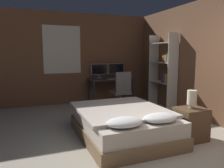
{
  "coord_description": "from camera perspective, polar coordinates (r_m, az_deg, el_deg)",
  "views": [
    {
      "loc": [
        -1.79,
        -2.33,
        1.5
      ],
      "look_at": [
        0.18,
        2.67,
        0.75
      ],
      "focal_mm": 35.0,
      "sensor_mm": 36.0,
      "label": 1
    }
  ],
  "objects": [
    {
      "name": "ground_plane",
      "position": [
        3.3,
        15.09,
        -19.34
      ],
      "size": [
        20.0,
        20.0,
        0.0
      ],
      "primitive_type": "plane",
      "color": "#B2A893"
    },
    {
      "name": "monitor_left",
      "position": [
        6.73,
        -3.37,
        3.73
      ],
      "size": [
        0.53,
        0.16,
        0.44
      ],
      "color": "#B7B7BC",
      "rests_on": "desk"
    },
    {
      "name": "wall_side_right",
      "position": [
        5.35,
        22.72,
        5.72
      ],
      "size": [
        0.06,
        12.0,
        2.7
      ],
      "color": "brown",
      "rests_on": "ground_plane"
    },
    {
      "name": "bedside_lamp",
      "position": [
        3.99,
        20.16,
        -3.41
      ],
      "size": [
        0.16,
        0.16,
        0.31
      ],
      "color": "gray",
      "rests_on": "nightstand"
    },
    {
      "name": "nightstand",
      "position": [
        4.1,
        19.85,
        -9.8
      ],
      "size": [
        0.49,
        0.44,
        0.56
      ],
      "color": "brown",
      "rests_on": "ground_plane"
    },
    {
      "name": "monitor_right",
      "position": [
        6.92,
        1.1,
        3.86
      ],
      "size": [
        0.53,
        0.16,
        0.44
      ],
      "color": "#B7B7BC",
      "rests_on": "desk"
    },
    {
      "name": "office_chair",
      "position": [
        5.99,
        2.37,
        -2.53
      ],
      "size": [
        0.52,
        0.52,
        1.02
      ],
      "color": "black",
      "rests_on": "ground_plane"
    },
    {
      "name": "desk",
      "position": [
        6.63,
        -0.37,
        0.66
      ],
      "size": [
        1.31,
        0.68,
        0.76
      ],
      "color": "#38383D",
      "rests_on": "ground_plane"
    },
    {
      "name": "bookshelf",
      "position": [
        6.12,
        13.64,
        3.95
      ],
      "size": [
        0.32,
        0.93,
        2.03
      ],
      "color": "beige",
      "rests_on": "ground_plane"
    },
    {
      "name": "wall_back",
      "position": [
        6.79,
        -6.35,
        6.64
      ],
      "size": [
        12.0,
        0.08,
        2.7
      ],
      "color": "brown",
      "rests_on": "ground_plane"
    },
    {
      "name": "keyboard",
      "position": [
        6.4,
        0.39,
        1.34
      ],
      "size": [
        0.37,
        0.13,
        0.02
      ],
      "color": "#B7B7BC",
      "rests_on": "desk"
    },
    {
      "name": "computer_mouse",
      "position": [
        6.51,
        2.65,
        1.52
      ],
      "size": [
        0.07,
        0.05,
        0.04
      ],
      "color": "#B7B7BC",
      "rests_on": "desk"
    },
    {
      "name": "bed",
      "position": [
        4.0,
        2.85,
        -10.13
      ],
      "size": [
        1.53,
        1.98,
        0.59
      ],
      "color": "#846647",
      "rests_on": "ground_plane"
    }
  ]
}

